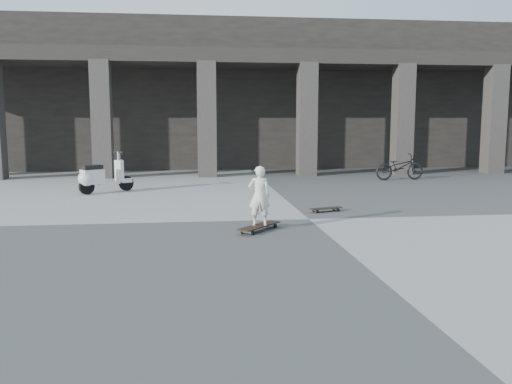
{
  "coord_description": "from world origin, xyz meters",
  "views": [
    {
      "loc": [
        -2.39,
        -10.65,
        2.03
      ],
      "look_at": [
        -1.15,
        -0.54,
        0.65
      ],
      "focal_mm": 38.0,
      "sensor_mm": 36.0,
      "label": 1
    }
  ],
  "objects": [
    {
      "name": "bicycle",
      "position": [
        4.57,
        6.68,
        0.44
      ],
      "size": [
        1.7,
        0.68,
        0.87
      ],
      "primitive_type": "imported",
      "rotation": [
        0.0,
        0.0,
        1.63
      ],
      "color": "black",
      "rests_on": "ground"
    },
    {
      "name": "skateboard_spare",
      "position": [
        0.56,
        0.81,
        0.07
      ],
      "size": [
        0.77,
        0.4,
        0.09
      ],
      "rotation": [
        0.0,
        0.0,
        0.3
      ],
      "color": "black",
      "rests_on": "ground"
    },
    {
      "name": "child",
      "position": [
        -1.15,
        -1.04,
        0.65
      ],
      "size": [
        0.42,
        0.29,
        1.09
      ],
      "primitive_type": "imported",
      "rotation": [
        0.0,
        0.0,
        3.05
      ],
      "color": "silver",
      "rests_on": "longboard"
    },
    {
      "name": "colonnade",
      "position": [
        -0.0,
        13.77,
        3.03
      ],
      "size": [
        28.0,
        8.82,
        6.0
      ],
      "color": "black",
      "rests_on": "ground"
    },
    {
      "name": "scooter",
      "position": [
        -4.92,
        4.48,
        0.45
      ],
      "size": [
        1.39,
        1.08,
        1.13
      ],
      "rotation": [
        0.0,
        0.0,
        0.62
      ],
      "color": "black",
      "rests_on": "ground"
    },
    {
      "name": "ground",
      "position": [
        0.0,
        0.0,
        0.0
      ],
      "size": [
        90.0,
        90.0,
        0.0
      ],
      "primitive_type": "plane",
      "color": "#464644",
      "rests_on": "ground"
    },
    {
      "name": "longboard",
      "position": [
        -1.15,
        -1.04,
        0.08
      ],
      "size": [
        0.89,
        0.97,
        0.11
      ],
      "rotation": [
        0.0,
        0.0,
        0.85
      ],
      "color": "black",
      "rests_on": "ground"
    }
  ]
}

